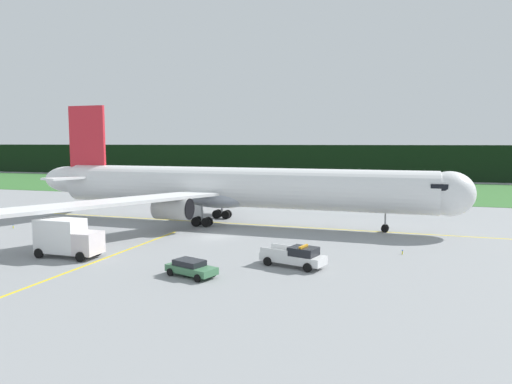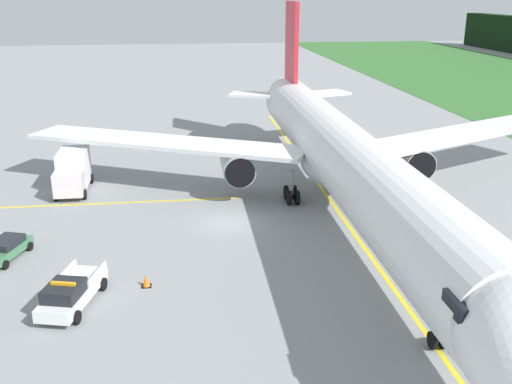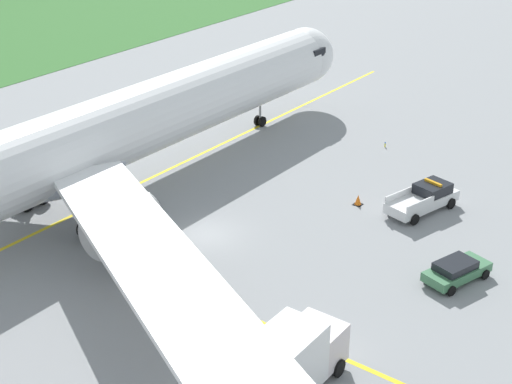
{
  "view_description": "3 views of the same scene",
  "coord_description": "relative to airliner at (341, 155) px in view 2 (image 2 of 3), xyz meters",
  "views": [
    {
      "loc": [
        20.17,
        -48.76,
        10.53
      ],
      "look_at": [
        1.87,
        9.75,
        4.16
      ],
      "focal_mm": 33.31,
      "sensor_mm": 36.0,
      "label": 1
    },
    {
      "loc": [
        42.36,
        -3.75,
        16.96
      ],
      "look_at": [
        4.36,
        1.52,
        3.89
      ],
      "focal_mm": 41.81,
      "sensor_mm": 36.0,
      "label": 2
    },
    {
      "loc": [
        -32.64,
        -27.72,
        23.65
      ],
      "look_at": [
        2.49,
        -2.25,
        2.73
      ],
      "focal_mm": 52.91,
      "sensor_mm": 36.0,
      "label": 3
    }
  ],
  "objects": [
    {
      "name": "ground",
      "position": [
        1.31,
        -8.99,
        -4.7
      ],
      "size": [
        320.0,
        320.0,
        0.0
      ],
      "primitive_type": "plane",
      "color": "gray"
    },
    {
      "name": "taxiway_centerline_main",
      "position": [
        0.8,
        -0.01,
        -4.7
      ],
      "size": [
        78.83,
        1.45,
        0.01
      ],
      "primitive_type": "cube",
      "rotation": [
        0.0,
        0.0,
        -0.01
      ],
      "color": "yellow",
      "rests_on": "ground"
    },
    {
      "name": "taxiway_centerline_spur",
      "position": [
        -4.51,
        -24.7,
        -4.7
      ],
      "size": [
        0.8,
        34.26,
        0.01
      ],
      "primitive_type": "cube",
      "rotation": [
        0.0,
        0.0,
        1.56
      ],
      "color": "yellow",
      "rests_on": "ground"
    },
    {
      "name": "airliner",
      "position": [
        0.0,
        0.0,
        0.0
      ],
      "size": [
        58.76,
        52.76,
        15.78
      ],
      "color": "white",
      "rests_on": "ground"
    },
    {
      "name": "ops_pickup_truck",
      "position": [
        12.83,
        -18.92,
        -3.8
      ],
      "size": [
        5.94,
        3.39,
        1.94
      ],
      "color": "silver",
      "rests_on": "ground"
    },
    {
      "name": "catering_truck",
      "position": [
        -8.09,
        -21.81,
        -2.87
      ],
      "size": [
        6.14,
        2.71,
        3.68
      ],
      "color": "silver",
      "rests_on": "ground"
    },
    {
      "name": "staff_car",
      "position": [
        5.59,
        -24.25,
        -4.0
      ],
      "size": [
        4.54,
        2.99,
        1.3
      ],
      "color": "#3E744D",
      "rests_on": "ground"
    },
    {
      "name": "apron_cone",
      "position": [
        10.92,
        -14.87,
        -4.33
      ],
      "size": [
        0.6,
        0.6,
        0.75
      ],
      "color": "black",
      "rests_on": "ground"
    },
    {
      "name": "taxiway_edge_light_west",
      "position": [
        -24.44,
        -11.52,
        -4.45
      ],
      "size": [
        0.12,
        0.12,
        0.46
      ],
      "color": "yellow",
      "rests_on": "ground"
    }
  ]
}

